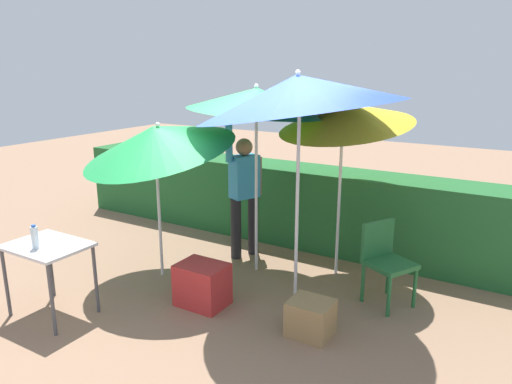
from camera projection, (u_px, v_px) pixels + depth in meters
name	position (u px, v px, depth m)	size (l,w,h in m)	color
ground_plane	(243.00, 290.00, 5.48)	(24.00, 24.00, 0.00)	#937056
hedge_row	(309.00, 206.00, 6.80)	(8.00, 0.70, 1.11)	#23602D
umbrella_rainbow	(299.00, 93.00, 4.61)	(2.09, 2.06, 2.58)	silver
umbrella_orange	(157.00, 139.00, 5.42)	(1.82, 1.79, 2.11)	silver
umbrella_yellow	(345.00, 115.00, 5.41)	(1.58, 1.57, 2.27)	silver
umbrella_navy	(256.00, 100.00, 5.50)	(1.63, 1.62, 2.34)	silver
person_vendor	(244.00, 189.00, 6.25)	(0.34, 0.54, 1.88)	black
chair_plastic	(385.00, 258.00, 5.08)	(0.60, 0.60, 0.89)	#236633
cooler_box	(202.00, 285.00, 5.10)	(0.52, 0.40, 0.46)	red
crate_cardboard	(311.00, 318.00, 4.53)	(0.40, 0.35, 0.35)	#9E7A4C
folding_table	(48.00, 253.00, 4.79)	(0.80, 0.60, 0.77)	#4C4C51
bottle_water	(35.00, 237.00, 4.63)	(0.07, 0.07, 0.24)	silver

